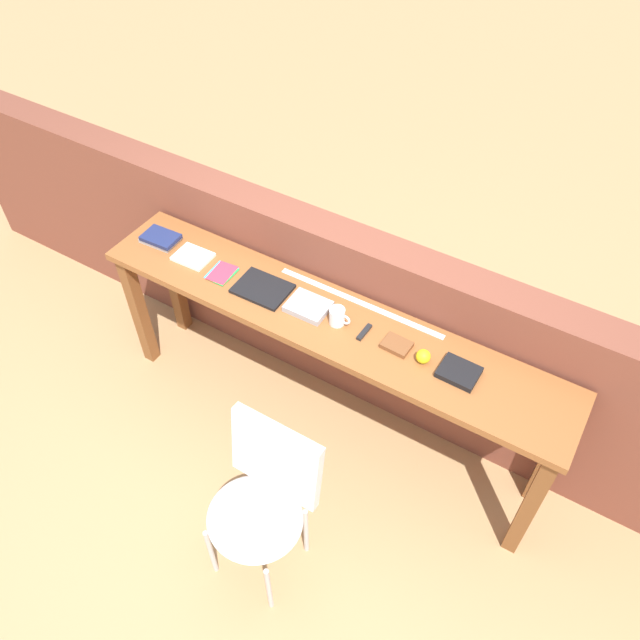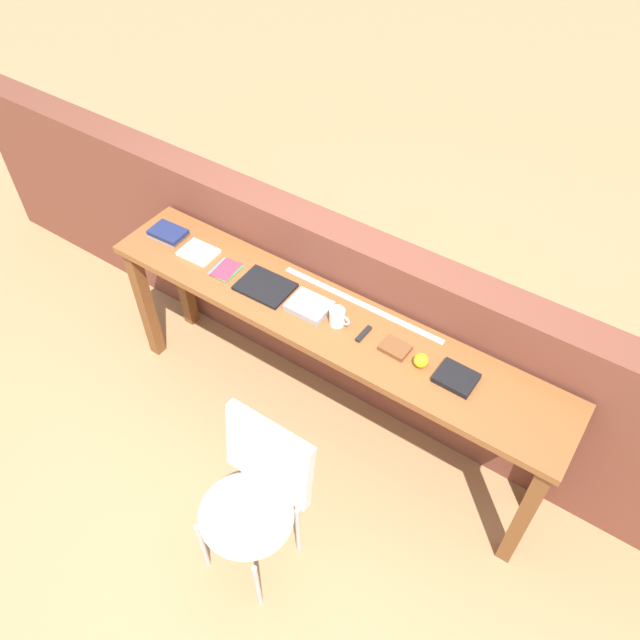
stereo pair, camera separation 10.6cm
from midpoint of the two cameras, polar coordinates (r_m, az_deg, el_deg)
name	(u,v)px [view 2 (the right image)]	position (r m, az deg, el deg)	size (l,w,h in m)	color
ground_plane	(295,456)	(3.58, -1.44, -12.37)	(40.00, 40.00, 0.00)	tan
brick_wall_back	(360,319)	(3.45, 4.53, 0.10)	(6.00, 0.20, 1.13)	brown
sideboard	(326,336)	(3.13, 1.49, -1.47)	(2.50, 0.44, 0.88)	brown
chair_white_moulded	(254,495)	(2.88, -4.95, -15.66)	(0.44, 0.45, 0.89)	silver
book_stack_leftmost	(168,233)	(3.55, -12.91, 7.74)	(0.21, 0.15, 0.04)	#9E9EA3
magazine_cycling	(199,252)	(3.41, -10.17, 6.09)	(0.19, 0.15, 0.02)	white
pamphlet_pile_colourful	(226,270)	(3.29, -7.65, 4.55)	(0.13, 0.16, 0.01)	#3399D8
book_open_centre	(265,287)	(3.17, -4.09, 3.05)	(0.27, 0.21, 0.02)	black
book_grey_hardcover	(309,306)	(3.05, 0.00, 1.27)	(0.20, 0.16, 0.03)	#9E9EA3
mug	(338,317)	(2.96, 2.64, 0.24)	(0.11, 0.08, 0.09)	white
multitool_folded	(364,334)	(2.95, 5.03, -1.29)	(0.02, 0.11, 0.02)	black
leather_journal_brown	(395,348)	(2.90, 7.93, -2.57)	(0.13, 0.10, 0.02)	brown
sports_ball_small	(421,361)	(2.84, 10.27, -3.69)	(0.07, 0.07, 0.07)	yellow
book_repair_rightmost	(456,378)	(2.84, 13.39, -5.19)	(0.17, 0.15, 0.03)	black
ruler_metal_back_edge	(361,304)	(3.09, 4.75, 1.48)	(0.91, 0.03, 0.00)	silver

